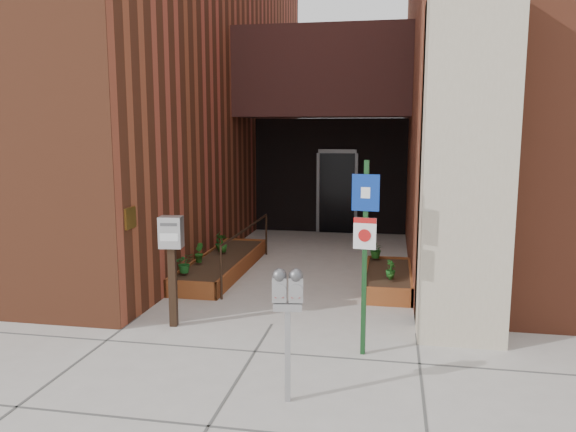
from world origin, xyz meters
The scene contains 15 objects.
ground centered at (0.00, 0.00, 0.00)m, with size 80.00×80.00×0.00m, color #9E9991.
architecture centered at (-0.18, 6.89, 4.98)m, with size 20.00×14.60×10.00m.
planter_left centered at (-1.55, 2.70, 0.13)m, with size 0.90×3.60×0.30m.
planter_right centered at (1.60, 2.20, 0.13)m, with size 0.80×2.20×0.30m.
handrail centered at (-1.05, 2.65, 0.75)m, with size 0.04×3.34×0.90m.
parking_meter centered at (0.64, -2.17, 1.07)m, with size 0.32×0.17×1.39m.
sign_post centered at (1.32, -0.83, 1.46)m, with size 0.32×0.09×2.38m.
payment_dropbox centered at (-1.34, -0.31, 1.12)m, with size 0.34×0.27×1.56m.
shrub_left_a centered at (-1.83, 1.41, 0.47)m, with size 0.31×0.31×0.34m, color #1B6121.
shrub_left_b centered at (-1.85, 2.19, 0.48)m, with size 0.20×0.20×0.36m, color #1E5618.
shrub_left_c centered at (-1.68, 3.09, 0.48)m, with size 0.20×0.20×0.36m, color #1E5719.
shrub_left_d centered at (-1.85, 3.36, 0.49)m, with size 0.20×0.20×0.38m, color #195A1F.
shrub_right_a centered at (1.64, 1.76, 0.45)m, with size 0.16×0.16×0.29m, color #164F18.
shrub_right_b centered at (1.65, 1.61, 0.45)m, with size 0.16×0.16×0.30m, color #1D4F16.
shrub_right_c centered at (1.35, 3.10, 0.47)m, with size 0.31×0.31×0.34m, color #1C5B1A.
Camera 1 is at (1.62, -7.44, 2.76)m, focal length 35.00 mm.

